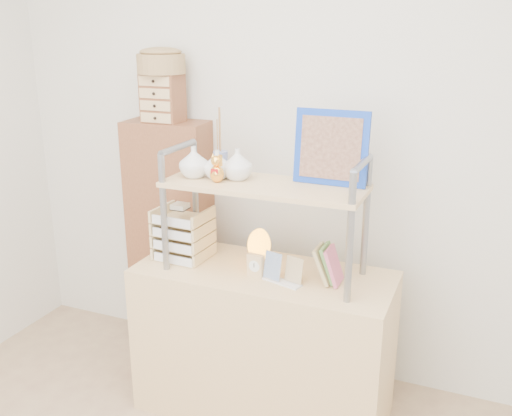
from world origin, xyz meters
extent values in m
cube|color=silver|center=(0.00, 1.70, 1.30)|extent=(3.40, 0.02, 2.60)
cube|color=tan|center=(0.00, 1.20, 0.38)|extent=(1.20, 0.50, 0.75)
cube|color=brown|center=(-0.72, 1.57, 0.68)|extent=(0.47, 0.28, 1.35)
cylinder|color=gray|center=(-0.43, 1.05, 1.02)|extent=(0.03, 0.03, 0.55)
cylinder|color=gray|center=(-0.43, 1.35, 1.02)|extent=(0.03, 0.03, 0.55)
cylinder|color=gray|center=(-0.43, 1.20, 1.30)|extent=(0.03, 0.30, 0.03)
cylinder|color=gray|center=(0.43, 1.05, 1.02)|extent=(0.03, 0.03, 0.55)
cylinder|color=gray|center=(0.43, 1.35, 1.02)|extent=(0.03, 0.03, 0.55)
cylinder|color=gray|center=(0.43, 1.20, 1.30)|extent=(0.03, 0.30, 0.03)
cube|color=tan|center=(0.00, 1.20, 1.16)|extent=(0.90, 0.34, 0.02)
imported|color=silver|center=(-0.34, 1.18, 1.24)|extent=(0.14, 0.14, 0.14)
imported|color=silver|center=(-0.23, 1.20, 1.24)|extent=(0.13, 0.13, 0.13)
imported|color=silver|center=(-0.14, 1.22, 1.24)|extent=(0.14, 0.14, 0.14)
cylinder|color=#253CA4|center=(-0.27, 1.32, 1.22)|extent=(0.07, 0.07, 0.10)
cube|color=#123AB0|center=(0.27, 1.30, 1.34)|extent=(0.33, 0.06, 0.33)
cube|color=brown|center=(0.27, 1.29, 1.34)|extent=(0.27, 0.04, 0.27)
cube|color=#D15B7F|center=(0.33, 1.20, 0.83)|extent=(0.07, 0.12, 0.17)
cube|color=#6EA753|center=(0.31, 1.22, 0.83)|extent=(0.08, 0.12, 0.16)
cube|color=tan|center=(0.29, 1.20, 0.83)|extent=(0.08, 0.13, 0.16)
cube|color=#CDB77B|center=(-0.43, 1.21, 0.76)|extent=(0.24, 0.22, 0.01)
cube|color=white|center=(-0.43, 1.10, 0.78)|extent=(0.21, 0.02, 0.04)
cube|color=#CDB77B|center=(-0.43, 1.21, 0.82)|extent=(0.24, 0.22, 0.01)
cube|color=white|center=(-0.43, 1.10, 0.84)|extent=(0.21, 0.02, 0.04)
cube|color=#CDB77B|center=(-0.43, 1.21, 0.88)|extent=(0.24, 0.22, 0.01)
cube|color=white|center=(-0.43, 1.10, 0.90)|extent=(0.21, 0.02, 0.04)
cube|color=#CDB77B|center=(-0.43, 1.21, 0.95)|extent=(0.24, 0.22, 0.01)
cube|color=white|center=(-0.43, 1.10, 0.97)|extent=(0.21, 0.02, 0.04)
cube|color=beige|center=(-0.43, 1.19, 1.02)|extent=(0.07, 0.07, 0.03)
cylinder|color=brown|center=(-0.05, 1.27, 0.76)|extent=(0.10, 0.10, 0.02)
ellipsoid|color=orange|center=(-0.05, 1.27, 0.85)|extent=(0.12, 0.11, 0.16)
cube|color=tan|center=(-0.01, 1.13, 0.80)|extent=(0.08, 0.04, 0.11)
cylinder|color=white|center=(-0.01, 1.11, 0.81)|extent=(0.05, 0.01, 0.05)
cube|color=white|center=(0.12, 1.11, 0.75)|extent=(0.19, 0.10, 0.01)
cube|color=navy|center=(0.07, 1.12, 0.82)|extent=(0.09, 0.05, 0.12)
cube|color=tan|center=(0.17, 1.13, 0.82)|extent=(0.09, 0.05, 0.11)
cube|color=brown|center=(-0.72, 1.55, 1.48)|extent=(0.20, 0.15, 0.25)
cube|color=tan|center=(-0.72, 1.47, 1.38)|extent=(0.18, 0.01, 0.05)
cube|color=tan|center=(-0.72, 1.47, 1.44)|extent=(0.18, 0.01, 0.05)
cube|color=tan|center=(-0.72, 1.47, 1.51)|extent=(0.18, 0.01, 0.05)
cube|color=tan|center=(-0.72, 1.47, 1.57)|extent=(0.18, 0.01, 0.05)
cylinder|color=olive|center=(-0.72, 1.55, 1.65)|extent=(0.25, 0.25, 0.10)
camera|label=1|loc=(0.90, -1.06, 1.83)|focal=40.00mm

